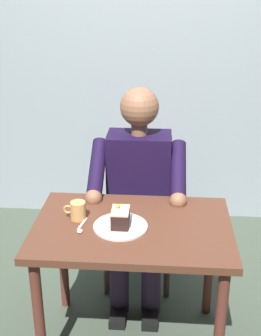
{
  "coord_description": "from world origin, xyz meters",
  "views": [
    {
      "loc": [
        -0.13,
        1.86,
        1.79
      ],
      "look_at": [
        0.02,
        -0.1,
        0.95
      ],
      "focal_mm": 48.37,
      "sensor_mm": 36.0,
      "label": 1
    }
  ],
  "objects_px": {
    "dining_table": "(132,243)",
    "seated_person": "(138,193)",
    "dessert_spoon": "(81,228)",
    "coffee_cup": "(78,210)",
    "chair": "(140,203)",
    "cake_slice": "(120,217)"
  },
  "relations": [
    {
      "from": "dining_table",
      "to": "seated_person",
      "type": "distance_m",
      "value": 0.46
    },
    {
      "from": "chair",
      "to": "dessert_spoon",
      "type": "relative_size",
      "value": 6.27
    },
    {
      "from": "chair",
      "to": "dessert_spoon",
      "type": "distance_m",
      "value": 0.75
    },
    {
      "from": "cake_slice",
      "to": "coffee_cup",
      "type": "distance_m",
      "value": 0.22
    },
    {
      "from": "seated_person",
      "to": "coffee_cup",
      "type": "bearing_deg",
      "value": 57.54
    },
    {
      "from": "dining_table",
      "to": "chair",
      "type": "xyz_separation_m",
      "value": [
        0.0,
        -0.63,
        -0.11
      ]
    },
    {
      "from": "seated_person",
      "to": "coffee_cup",
      "type": "relative_size",
      "value": 11.4
    },
    {
      "from": "dining_table",
      "to": "cake_slice",
      "type": "xyz_separation_m",
      "value": [
        0.05,
        0.02,
        0.15
      ]
    },
    {
      "from": "coffee_cup",
      "to": "seated_person",
      "type": "bearing_deg",
      "value": -122.46
    },
    {
      "from": "chair",
      "to": "cake_slice",
      "type": "xyz_separation_m",
      "value": [
        0.05,
        0.66,
        0.26
      ]
    },
    {
      "from": "coffee_cup",
      "to": "dessert_spoon",
      "type": "xyz_separation_m",
      "value": [
        -0.03,
        0.09,
        -0.04
      ]
    },
    {
      "from": "dessert_spoon",
      "to": "seated_person",
      "type": "bearing_deg",
      "value": -114.96
    },
    {
      "from": "dessert_spoon",
      "to": "dining_table",
      "type": "bearing_deg",
      "value": -168.36
    },
    {
      "from": "seated_person",
      "to": "coffee_cup",
      "type": "height_order",
      "value": "seated_person"
    },
    {
      "from": "chair",
      "to": "coffee_cup",
      "type": "relative_size",
      "value": 8.26
    },
    {
      "from": "seated_person",
      "to": "dessert_spoon",
      "type": "distance_m",
      "value": 0.56
    },
    {
      "from": "coffee_cup",
      "to": "dessert_spoon",
      "type": "bearing_deg",
      "value": 108.95
    },
    {
      "from": "seated_person",
      "to": "dessert_spoon",
      "type": "height_order",
      "value": "seated_person"
    },
    {
      "from": "coffee_cup",
      "to": "dessert_spoon",
      "type": "height_order",
      "value": "coffee_cup"
    },
    {
      "from": "dining_table",
      "to": "seated_person",
      "type": "xyz_separation_m",
      "value": [
        0.0,
        -0.46,
        0.05
      ]
    },
    {
      "from": "dining_table",
      "to": "cake_slice",
      "type": "bearing_deg",
      "value": 24.82
    },
    {
      "from": "cake_slice",
      "to": "dessert_spoon",
      "type": "relative_size",
      "value": 0.8
    }
  ]
}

